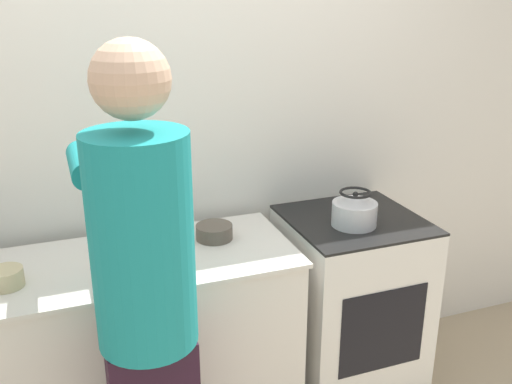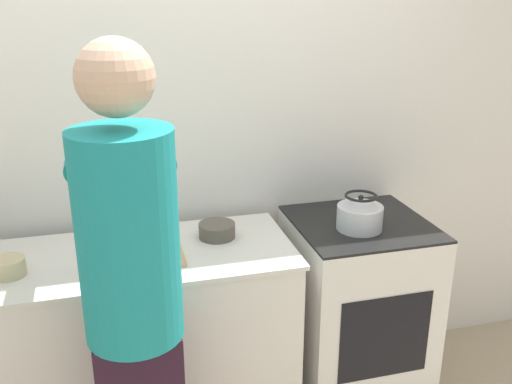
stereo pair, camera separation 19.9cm
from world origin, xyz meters
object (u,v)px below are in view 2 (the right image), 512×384
at_px(kettle, 360,215).
at_px(knife, 136,259).
at_px(oven, 356,310).
at_px(cutting_board, 141,259).
at_px(bowl_prep, 9,267).
at_px(person, 133,291).

bearing_deg(kettle, knife, -177.44).
bearing_deg(oven, cutting_board, -174.97).
xyz_separation_m(knife, kettle, (0.96, 0.04, 0.07)).
bearing_deg(bowl_prep, person, -43.22).
relative_size(kettle, bowl_prep, 1.62).
xyz_separation_m(person, bowl_prep, (-0.43, 0.41, -0.06)).
distance_m(person, bowl_prep, 0.60).
distance_m(cutting_board, bowl_prep, 0.49).
distance_m(oven, person, 1.26).
bearing_deg(kettle, bowl_prep, -179.51).
height_order(knife, bowl_prep, bowl_prep).
xyz_separation_m(kettle, bowl_prep, (-1.43, -0.01, -0.06)).
xyz_separation_m(oven, kettle, (-0.04, -0.06, 0.52)).
relative_size(knife, bowl_prep, 1.86).
relative_size(oven, kettle, 4.56).
height_order(knife, kettle, kettle).
height_order(oven, cutting_board, oven).
relative_size(oven, bowl_prep, 7.38).
relative_size(cutting_board, kettle, 1.67).
bearing_deg(person, oven, 24.95).
relative_size(person, knife, 7.77).
height_order(person, cutting_board, person).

